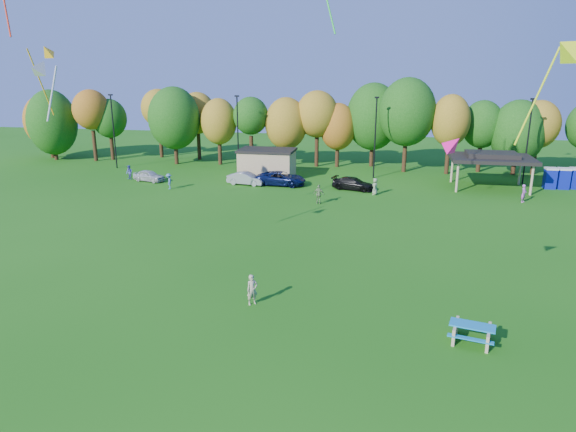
% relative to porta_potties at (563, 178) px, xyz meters
% --- Properties ---
extents(ground, '(160.00, 160.00, 0.00)m').
position_rel_porta_potties_xyz_m(ground, '(-21.47, -38.33, -1.10)').
color(ground, '#19600F').
rests_on(ground, ground).
extents(tree_line, '(93.57, 10.55, 11.15)m').
position_rel_porta_potties_xyz_m(tree_line, '(-22.50, 7.18, 4.82)').
color(tree_line, black).
rests_on(tree_line, ground).
extents(lamp_posts, '(64.50, 0.25, 9.09)m').
position_rel_porta_potties_xyz_m(lamp_posts, '(-19.47, 1.67, 3.80)').
color(lamp_posts, black).
rests_on(lamp_posts, ground).
extents(utility_building, '(6.30, 4.30, 3.25)m').
position_rel_porta_potties_xyz_m(utility_building, '(-31.47, -0.33, 0.54)').
color(utility_building, tan).
rests_on(utility_building, ground).
extents(pavilion, '(8.20, 6.20, 3.77)m').
position_rel_porta_potties_xyz_m(pavilion, '(-7.47, -1.33, 2.13)').
color(pavilion, tan).
rests_on(pavilion, ground).
extents(porta_potties, '(3.75, 1.61, 2.18)m').
position_rel_porta_potties_xyz_m(porta_potties, '(0.00, 0.00, 0.00)').
color(porta_potties, '#0C179C').
rests_on(porta_potties, ground).
extents(picnic_table, '(2.27, 2.01, 0.85)m').
position_rel_porta_potties_xyz_m(picnic_table, '(-13.66, -34.72, -0.60)').
color(picnic_table, tan).
rests_on(picnic_table, ground).
extents(kite_flyer, '(0.71, 0.68, 1.64)m').
position_rel_porta_potties_xyz_m(kite_flyer, '(-24.40, -32.92, -0.28)').
color(kite_flyer, tan).
rests_on(kite_flyer, ground).
extents(car_a, '(3.95, 2.39, 1.26)m').
position_rel_porta_potties_xyz_m(car_a, '(-43.78, -5.11, -0.47)').
color(car_a, silver).
rests_on(car_a, ground).
extents(car_b, '(4.25, 1.97, 1.35)m').
position_rel_porta_potties_xyz_m(car_b, '(-32.74, -4.65, -0.42)').
color(car_b, '#97979C').
rests_on(car_b, ground).
extents(car_c, '(5.42, 2.66, 1.48)m').
position_rel_porta_potties_xyz_m(car_c, '(-29.06, -4.20, -0.36)').
color(car_c, '#0B1442').
rests_on(car_c, ground).
extents(car_d, '(4.71, 2.89, 1.27)m').
position_rel_porta_potties_xyz_m(car_d, '(-21.28, -4.84, -0.46)').
color(car_d, black).
rests_on(car_d, ground).
extents(far_person_0, '(1.11, 0.65, 1.78)m').
position_rel_porta_potties_xyz_m(far_person_0, '(-23.95, -11.26, -0.21)').
color(far_person_0, '#698853').
rests_on(far_person_0, ground).
extents(far_person_1, '(0.68, 0.73, 1.68)m').
position_rel_porta_potties_xyz_m(far_person_1, '(-5.34, -6.95, -0.26)').
color(far_person_1, '#C65DC4').
rests_on(far_person_1, ground).
extents(far_person_2, '(0.94, 1.19, 1.62)m').
position_rel_porta_potties_xyz_m(far_person_2, '(-40.01, -8.27, -0.29)').
color(far_person_2, '#496CA2').
rests_on(far_person_2, ground).
extents(far_person_3, '(0.97, 0.90, 1.60)m').
position_rel_porta_potties_xyz_m(far_person_3, '(-46.39, -4.63, -0.30)').
color(far_person_3, '#4F55AF').
rests_on(far_person_3, ground).
extents(far_person_4, '(0.56, 0.83, 1.66)m').
position_rel_porta_potties_xyz_m(far_person_4, '(-19.02, -6.65, -0.27)').
color(far_person_4, gray).
rests_on(far_person_4, ground).
extents(kite_2, '(1.20, 3.13, 5.29)m').
position_rel_porta_potties_xyz_m(kite_2, '(-42.98, -21.35, 12.01)').
color(kite_2, '#FAAD1A').
extents(kite_3, '(1.11, 2.11, 3.37)m').
position_rel_porta_potties_xyz_m(kite_3, '(-35.29, -32.73, 10.85)').
color(kite_3, '#BBBBBB').
extents(kite_7, '(1.34, 1.26, 1.07)m').
position_rel_porta_potties_xyz_m(kite_7, '(-15.12, -34.30, 7.77)').
color(kite_7, '#EE0D7B').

